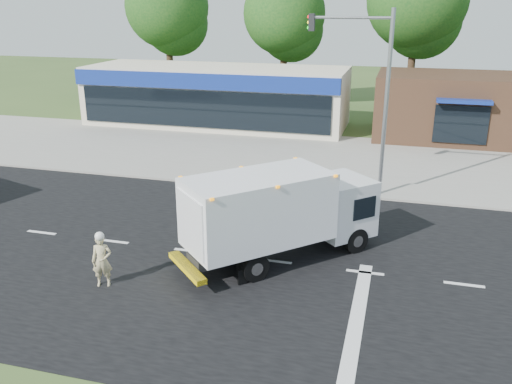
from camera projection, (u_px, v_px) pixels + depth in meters
The scene contains 11 objects.
ground at pixel (274, 262), 18.11m from camera, with size 120.00×120.00×0.00m, color #385123.
road_asphalt at pixel (274, 261), 18.11m from camera, with size 60.00×14.00×0.02m, color black.
sidewalk at pixel (315, 185), 25.55m from camera, with size 60.00×2.40×0.12m, color gray.
parking_apron at pixel (332, 154), 30.84m from camera, with size 60.00×9.00×0.02m, color gray.
lane_markings at pixel (307, 286), 16.54m from camera, with size 55.20×7.00×0.01m.
ems_box_truck at pixel (278, 210), 17.72m from camera, with size 6.41×6.42×3.08m.
emergency_worker at pixel (102, 259), 16.31m from camera, with size 0.71×0.58×1.78m.
retail_strip_mall at pixel (216, 96), 37.82m from camera, with size 18.00×6.20×4.00m.
brown_storefront at pixel (458, 107), 33.87m from camera, with size 10.00×6.70×4.00m.
traffic_signal_pole at pixel (372, 84), 22.80m from camera, with size 3.51×0.25×8.00m.
background_trees at pixel (350, 13), 41.49m from camera, with size 36.77×7.39×12.10m.
Camera 1 is at (3.73, -15.89, 8.21)m, focal length 38.00 mm.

